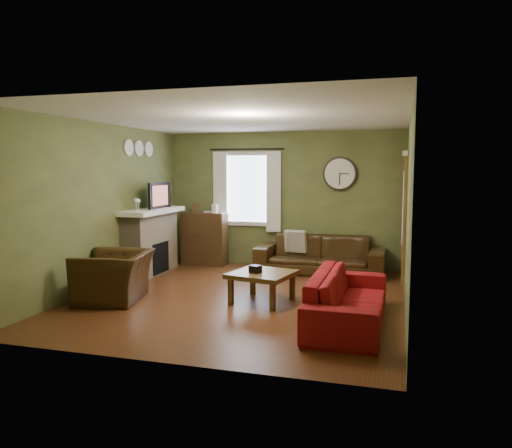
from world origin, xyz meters
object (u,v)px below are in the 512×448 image
(sofa_red, at_px, (348,298))
(coffee_table, at_px, (262,287))
(armchair, at_px, (114,276))
(bookshelf, at_px, (205,239))
(sofa_brown, at_px, (320,255))

(sofa_red, distance_m, coffee_table, 1.43)
(armchair, bearing_deg, sofa_red, 74.83)
(armchair, relative_size, coffee_table, 1.33)
(bookshelf, height_order, sofa_red, bookshelf)
(sofa_brown, xyz_separation_m, coffee_table, (-0.46, -2.25, -0.12))
(bookshelf, distance_m, coffee_table, 3.04)
(sofa_red, bearing_deg, coffee_table, 62.85)
(sofa_red, xyz_separation_m, coffee_table, (-1.27, 0.65, -0.10))
(bookshelf, height_order, armchair, bookshelf)
(sofa_red, relative_size, coffee_table, 2.64)
(sofa_brown, bearing_deg, bookshelf, 176.57)
(bookshelf, bearing_deg, coffee_table, -52.34)
(sofa_red, height_order, coffee_table, sofa_red)
(sofa_brown, distance_m, armchair, 3.74)
(bookshelf, distance_m, sofa_brown, 2.32)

